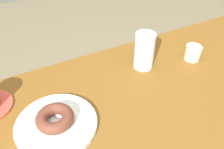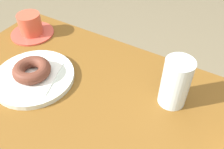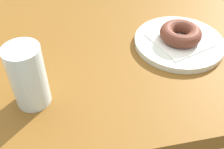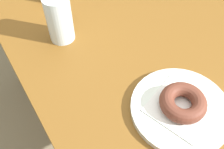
% 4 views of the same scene
% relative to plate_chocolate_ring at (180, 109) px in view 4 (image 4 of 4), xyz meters
% --- Properties ---
extents(ground_plane, '(6.00, 6.00, 0.00)m').
position_rel_plate_chocolate_ring_xyz_m(ground_plane, '(-0.36, 0.11, -0.76)').
color(ground_plane, '#75694F').
extents(table, '(1.28, 0.78, 0.75)m').
position_rel_plate_chocolate_ring_xyz_m(table, '(-0.36, 0.11, -0.11)').
color(table, brown).
rests_on(table, ground_plane).
extents(plate_chocolate_ring, '(0.23, 0.23, 0.02)m').
position_rel_plate_chocolate_ring_xyz_m(plate_chocolate_ring, '(0.00, 0.00, 0.00)').
color(plate_chocolate_ring, silver).
rests_on(plate_chocolate_ring, table).
extents(napkin_chocolate_ring, '(0.17, 0.17, 0.00)m').
position_rel_plate_chocolate_ring_xyz_m(napkin_chocolate_ring, '(0.00, 0.00, 0.01)').
color(napkin_chocolate_ring, white).
rests_on(napkin_chocolate_ring, plate_chocolate_ring).
extents(donut_chocolate_ring, '(0.11, 0.11, 0.03)m').
position_rel_plate_chocolate_ring_xyz_m(donut_chocolate_ring, '(0.00, 0.00, 0.03)').
color(donut_chocolate_ring, brown).
rests_on(donut_chocolate_ring, napkin_chocolate_ring).
extents(water_glass, '(0.07, 0.07, 0.14)m').
position_rel_plate_chocolate_ring_xyz_m(water_glass, '(-0.37, -0.12, 0.06)').
color(water_glass, silver).
rests_on(water_glass, table).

